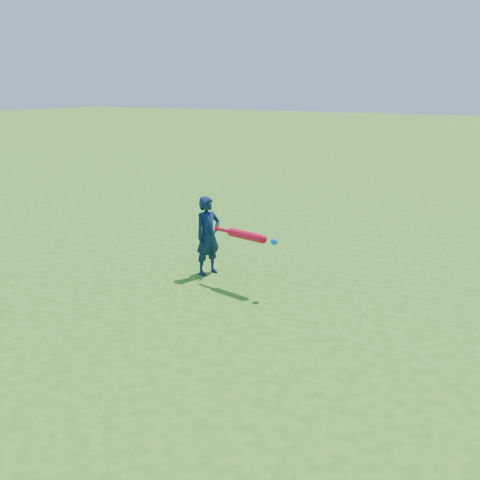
{
  "coord_description": "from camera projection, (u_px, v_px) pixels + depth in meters",
  "views": [
    {
      "loc": [
        3.19,
        -5.07,
        2.18
      ],
      "look_at": [
        0.4,
        -0.04,
        0.51
      ],
      "focal_mm": 40.0,
      "sensor_mm": 36.0,
      "label": 1
    }
  ],
  "objects": [
    {
      "name": "ground",
      "position": [
        212.0,
        276.0,
        6.35
      ],
      "size": [
        80.0,
        80.0,
        0.0
      ],
      "primitive_type": "plane",
      "color": "#2C6D1A",
      "rests_on": "ground"
    },
    {
      "name": "child",
      "position": [
        208.0,
        236.0,
        6.32
      ],
      "size": [
        0.33,
        0.4,
        0.94
      ],
      "primitive_type": "imported",
      "rotation": [
        0.0,
        0.0,
        1.24
      ],
      "color": "#0D1D3F",
      "rests_on": "ground"
    },
    {
      "name": "bat_swing",
      "position": [
        249.0,
        236.0,
        5.82
      ],
      "size": [
        0.86,
        0.24,
        0.1
      ],
      "rotation": [
        0.0,
        0.0,
        -0.2
      ],
      "color": "red",
      "rests_on": "ground"
    }
  ]
}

